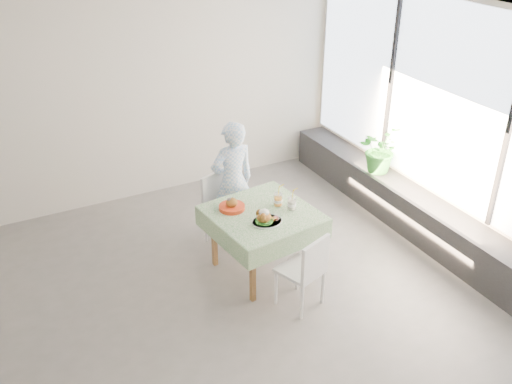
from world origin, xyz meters
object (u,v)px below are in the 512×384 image
cafe_table (262,235)px  chair_near (301,283)px  potted_plant (379,149)px  chair_far (225,221)px  diner (233,182)px  juice_cup_orange (278,200)px  main_dish (265,218)px

cafe_table → chair_near: size_ratio=1.39×
potted_plant → chair_far: bearing=176.6°
chair_near → diner: (-0.05, 1.46, 0.49)m
diner → potted_plant: 2.01m
cafe_table → chair_near: (0.07, -0.69, -0.20)m
cafe_table → potted_plant: potted_plant is taller
juice_cup_orange → potted_plant: bearing=17.5°
cafe_table → potted_plant: size_ratio=1.87×
chair_far → diner: 0.50m
chair_near → main_dish: 0.74m
chair_far → main_dish: 1.09m
diner → main_dish: size_ratio=4.61×
chair_near → potted_plant: 2.42m
chair_far → diner: bearing=10.7°
cafe_table → diner: diner is taller
main_dish → cafe_table: bearing=70.0°
main_dish → potted_plant: 2.25m
chair_far → chair_near: (0.17, -1.44, -0.00)m
juice_cup_orange → chair_far: bearing=114.6°
chair_far → juice_cup_orange: bearing=-65.4°
diner → cafe_table: bearing=86.2°
chair_near → juice_cup_orange: (0.15, 0.75, 0.55)m
cafe_table → chair_near: bearing=-84.3°
chair_near → diner: size_ratio=0.56×
diner → potted_plant: bearing=173.3°
chair_far → potted_plant: bearing=-3.4°
chair_near → potted_plant: potted_plant is taller
chair_near → diner: 1.54m
main_dish → juice_cup_orange: size_ratio=1.16×
main_dish → potted_plant: potted_plant is taller
cafe_table → chair_far: 0.78m
chair_near → potted_plant: size_ratio=1.35×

